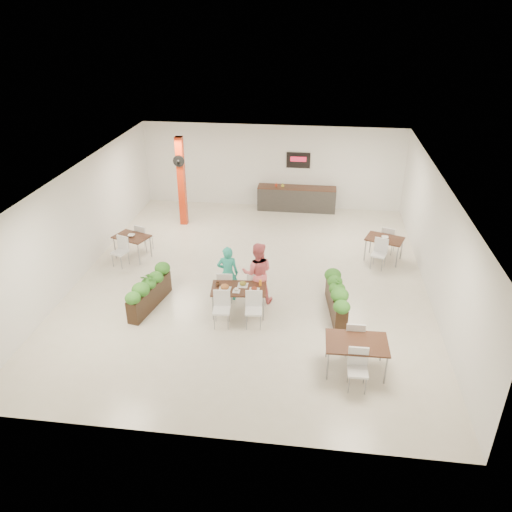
{
  "coord_description": "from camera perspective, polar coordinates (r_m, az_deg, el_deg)",
  "views": [
    {
      "loc": [
        1.75,
        -12.6,
        7.3
      ],
      "look_at": [
        0.22,
        -0.61,
        1.1
      ],
      "focal_mm": 35.0,
      "sensor_mm": 36.0,
      "label": 1
    }
  ],
  "objects": [
    {
      "name": "side_table_b",
      "position": [
        15.99,
        14.46,
        1.57
      ],
      "size": [
        1.3,
        1.67,
        0.92
      ],
      "rotation": [
        0.0,
        0.0,
        -0.34
      ],
      "color": "#321A10",
      "rests_on": "ground"
    },
    {
      "name": "planter_right",
      "position": [
        13.09,
        9.19,
        -4.53
      ],
      "size": [
        0.6,
        1.95,
        1.03
      ],
      "rotation": [
        0.0,
        0.0,
        1.7
      ],
      "color": "black",
      "rests_on": "ground"
    },
    {
      "name": "side_table_a",
      "position": [
        16.11,
        -13.99,
        1.8
      ],
      "size": [
        1.25,
        1.67,
        0.92
      ],
      "rotation": [
        0.0,
        0.0,
        -0.34
      ],
      "color": "#321A10",
      "rests_on": "ground"
    },
    {
      "name": "main_table",
      "position": [
        12.84,
        -2.02,
        -4.11
      ],
      "size": [
        1.47,
        1.73,
        0.92
      ],
      "rotation": [
        0.0,
        0.0,
        0.1
      ],
      "color": "#321A10",
      "rests_on": "ground"
    },
    {
      "name": "side_table_c",
      "position": [
        11.17,
        11.42,
        -10.09
      ],
      "size": [
        1.35,
        1.63,
        0.92
      ],
      "rotation": [
        0.0,
        0.0,
        0.02
      ],
      "color": "#321A10",
      "rests_on": "ground"
    },
    {
      "name": "red_column",
      "position": [
        17.97,
        -8.52,
        8.51
      ],
      "size": [
        0.4,
        0.41,
        3.2
      ],
      "color": "red",
      "rests_on": "ground"
    },
    {
      "name": "room_shell",
      "position": [
        13.78,
        -0.57,
        4.56
      ],
      "size": [
        10.1,
        12.1,
        3.22
      ],
      "color": "white",
      "rests_on": "ground"
    },
    {
      "name": "service_counter",
      "position": [
        19.49,
        4.65,
        6.63
      ],
      "size": [
        3.0,
        0.64,
        2.2
      ],
      "color": "#2E2B29",
      "rests_on": "ground"
    },
    {
      "name": "planter_left",
      "position": [
        13.47,
        -12.11,
        -3.78
      ],
      "size": [
        0.71,
        1.92,
        1.02
      ],
      "rotation": [
        0.0,
        0.0,
        1.37
      ],
      "color": "black",
      "rests_on": "ground"
    },
    {
      "name": "diner_woman",
      "position": [
        13.24,
        0.16,
        -1.94
      ],
      "size": [
        0.9,
        0.73,
        1.72
      ],
      "primitive_type": "imported",
      "rotation": [
        0.0,
        0.0,
        3.24
      ],
      "color": "#F06A72",
      "rests_on": "ground"
    },
    {
      "name": "diner_man",
      "position": [
        13.39,
        -3.24,
        -2.0
      ],
      "size": [
        0.61,
        0.43,
        1.57
      ],
      "primitive_type": "imported",
      "rotation": [
        0.0,
        0.0,
        3.24
      ],
      "color": "teal",
      "rests_on": "ground"
    },
    {
      "name": "ground",
      "position": [
        14.66,
        -0.54,
        -2.7
      ],
      "size": [
        12.0,
        12.0,
        0.0
      ],
      "primitive_type": "plane",
      "color": "beige",
      "rests_on": "ground"
    }
  ]
}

